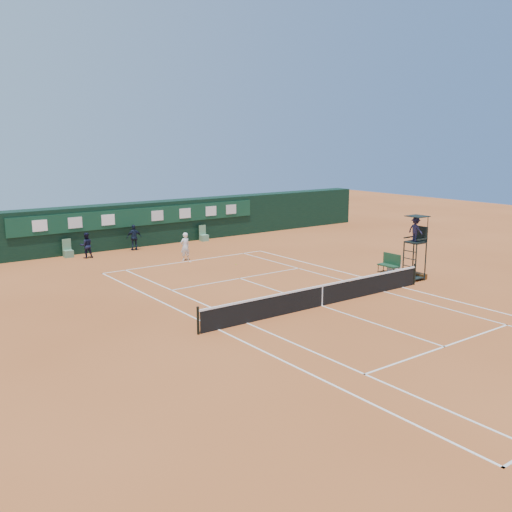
{
  "coord_description": "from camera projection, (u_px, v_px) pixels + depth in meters",
  "views": [
    {
      "loc": [
        -16.93,
        -17.94,
        7.27
      ],
      "look_at": [
        0.78,
        6.0,
        1.2
      ],
      "focal_mm": 40.0,
      "sensor_mm": 36.0,
      "label": 1
    }
  ],
  "objects": [
    {
      "name": "cooler",
      "position": [
        394.0,
        266.0,
        32.07
      ],
      "size": [
        0.57,
        0.57,
        0.65
      ],
      "color": "white",
      "rests_on": "ground"
    },
    {
      "name": "player",
      "position": [
        185.0,
        247.0,
        34.89
      ],
      "size": [
        0.67,
        0.47,
        1.73
      ],
      "primitive_type": "imported",
      "rotation": [
        0.0,
        0.0,
        3.24
      ],
      "color": "white",
      "rests_on": "ground"
    },
    {
      "name": "umpire_chair",
      "position": [
        416.0,
        234.0,
        29.65
      ],
      "size": [
        0.96,
        0.95,
        3.42
      ],
      "color": "black",
      "rests_on": "ground"
    },
    {
      "name": "ground",
      "position": [
        322.0,
        306.0,
        25.45
      ],
      "size": [
        90.0,
        90.0,
        0.0
      ],
      "primitive_type": "plane",
      "color": "#C3622E",
      "rests_on": "ground"
    },
    {
      "name": "tennis_bag",
      "position": [
        420.0,
        276.0,
        30.47
      ],
      "size": [
        0.4,
        0.8,
        0.29
      ],
      "primitive_type": "cube",
      "rotation": [
        0.0,
        0.0,
        -0.08
      ],
      "color": "black",
      "rests_on": "ground"
    },
    {
      "name": "ball_kid_left",
      "position": [
        86.0,
        245.0,
        35.62
      ],
      "size": [
        0.86,
        0.71,
        1.61
      ],
      "primitive_type": "imported",
      "rotation": [
        0.0,
        0.0,
        3.0
      ],
      "color": "black",
      "rests_on": "ground"
    },
    {
      "name": "court_lines",
      "position": [
        322.0,
        306.0,
        25.45
      ],
      "size": [
        11.05,
        23.85,
        0.01
      ],
      "color": "white",
      "rests_on": "ground"
    },
    {
      "name": "tennis_net",
      "position": [
        322.0,
        295.0,
        25.35
      ],
      "size": [
        12.9,
        0.1,
        1.1
      ],
      "color": "black",
      "rests_on": "ground"
    },
    {
      "name": "ball_kid_right",
      "position": [
        134.0,
        237.0,
        38.16
      ],
      "size": [
        1.06,
        0.56,
        1.73
      ],
      "primitive_type": "imported",
      "rotation": [
        0.0,
        0.0,
        3.0
      ],
      "color": "black",
      "rests_on": "ground"
    },
    {
      "name": "back_wall",
      "position": [
        139.0,
        224.0,
        39.91
      ],
      "size": [
        40.0,
        1.65,
        3.0
      ],
      "color": "black",
      "rests_on": "ground"
    },
    {
      "name": "linesman_chair_right",
      "position": [
        204.0,
        237.0,
        41.78
      ],
      "size": [
        0.55,
        0.5,
        1.15
      ],
      "color": "#609371",
      "rests_on": "ground"
    },
    {
      "name": "player_bench",
      "position": [
        390.0,
        263.0,
        31.59
      ],
      "size": [
        0.56,
        1.2,
        1.1
      ],
      "color": "#193F27",
      "rests_on": "ground"
    },
    {
      "name": "linesman_chair_left",
      "position": [
        68.0,
        252.0,
        35.95
      ],
      "size": [
        0.55,
        0.5,
        1.15
      ],
      "color": "#578566",
      "rests_on": "ground"
    },
    {
      "name": "tennis_ball",
      "position": [
        236.0,
        264.0,
        33.75
      ],
      "size": [
        0.07,
        0.07,
        0.07
      ],
      "primitive_type": "sphere",
      "color": "gold",
      "rests_on": "ground"
    }
  ]
}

